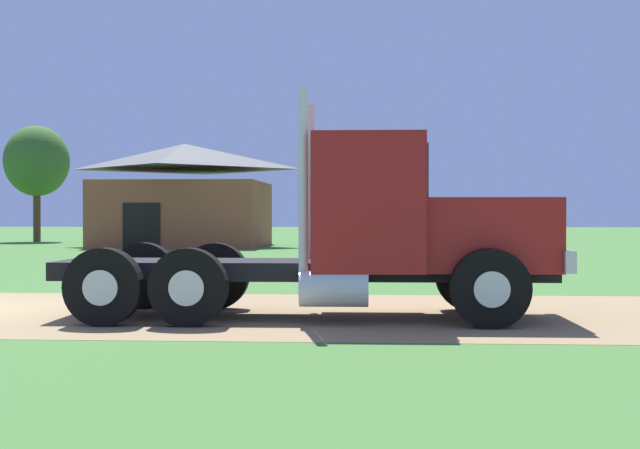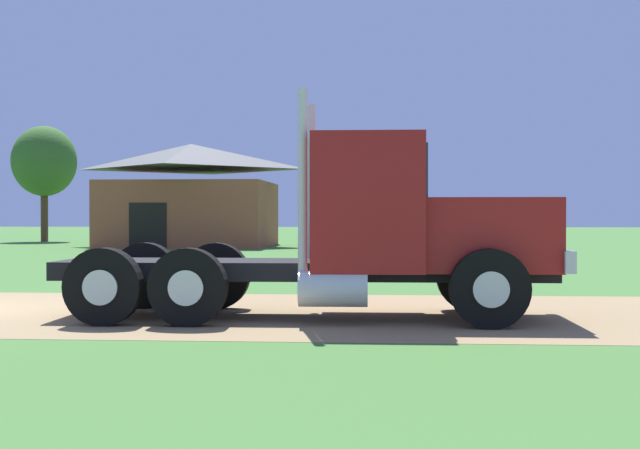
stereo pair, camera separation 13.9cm
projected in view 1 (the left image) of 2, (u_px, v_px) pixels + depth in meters
truck_foreground_white at (372, 234)px, 13.07m from camera, size 7.83×2.69×3.47m
shed_building at (185, 197)px, 43.18m from camera, size 8.63×7.77×5.30m
tree_mid at (37, 161)px, 51.01m from camera, size 3.91×3.91×7.08m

